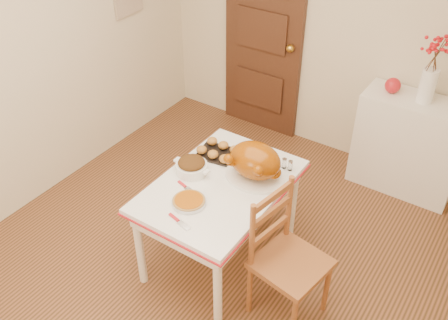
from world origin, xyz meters
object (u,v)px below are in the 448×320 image
Objects in this scene: kitchen_table at (220,221)px; chair_oak at (291,261)px; turkey_platter at (255,162)px; pumpkin_pie at (189,201)px; sideboard at (408,145)px.

kitchen_table is 0.71m from chair_oak.
turkey_platter is 0.55m from pumpkin_pie.
sideboard is 0.91× the size of chair_oak.
chair_oak is 4.29× the size of pumpkin_pie.
kitchen_table is at bearing -141.11° from turkey_platter.
turkey_platter is (0.17, 0.19, 0.51)m from kitchen_table.
kitchen_table is at bearing -118.15° from sideboard.
kitchen_table is 0.49m from pumpkin_pie.
kitchen_table is 5.28× the size of pumpkin_pie.
chair_oak is 0.79m from pumpkin_pie.
chair_oak is 2.22× the size of turkey_platter.
sideboard reaches higher than kitchen_table.
chair_oak reaches higher than sideboard.
kitchen_table is at bearing 79.02° from pumpkin_pie.
sideboard is 2.19m from pumpkin_pie.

